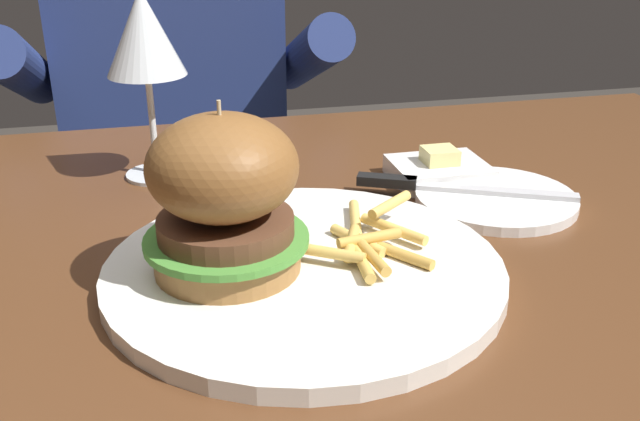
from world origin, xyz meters
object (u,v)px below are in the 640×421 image
(burger_sandwich, at_px, (224,195))
(butter_dish, at_px, (439,170))
(table_knife, at_px, (444,186))
(diner_person, at_px, (179,175))
(bread_plate, at_px, (495,199))
(main_plate, at_px, (304,270))
(wine_glass, at_px, (144,38))

(burger_sandwich, relative_size, butter_dish, 1.35)
(table_knife, xyz_separation_m, diner_person, (-0.24, 0.60, -0.19))
(bread_plate, distance_m, table_knife, 0.05)
(main_plate, bearing_deg, burger_sandwich, 175.13)
(main_plate, height_order, table_knife, table_knife)
(bread_plate, bearing_deg, table_knife, 154.70)
(main_plate, distance_m, wine_glass, 0.31)
(bread_plate, height_order, table_knife, table_knife)
(main_plate, relative_size, diner_person, 0.27)
(main_plate, distance_m, table_knife, 0.21)
(table_knife, bearing_deg, diner_person, 111.89)
(wine_glass, xyz_separation_m, bread_plate, (0.32, -0.16, -0.14))
(main_plate, xyz_separation_m, butter_dish, (0.19, 0.18, 0.00))
(bread_plate, xyz_separation_m, butter_dish, (-0.03, 0.07, 0.01))
(table_knife, distance_m, diner_person, 0.68)
(wine_glass, distance_m, table_knife, 0.34)
(main_plate, bearing_deg, table_knife, 36.48)
(table_knife, height_order, diner_person, diner_person)
(wine_glass, xyz_separation_m, table_knife, (0.28, -0.13, -0.14))
(main_plate, xyz_separation_m, table_knife, (0.17, 0.13, 0.01))
(burger_sandwich, distance_m, wine_glass, 0.27)
(main_plate, height_order, butter_dish, butter_dish)
(wine_glass, height_order, table_knife, wine_glass)
(butter_dish, bearing_deg, bread_plate, -66.38)
(main_plate, height_order, diner_person, diner_person)
(butter_dish, bearing_deg, table_knife, -105.98)
(main_plate, xyz_separation_m, wine_glass, (-0.11, 0.26, 0.14))
(butter_dish, height_order, diner_person, diner_person)
(main_plate, bearing_deg, wine_glass, 112.43)
(main_plate, xyz_separation_m, bread_plate, (0.22, 0.10, -0.00))
(bread_plate, relative_size, butter_dish, 1.61)
(bread_plate, relative_size, diner_person, 0.13)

